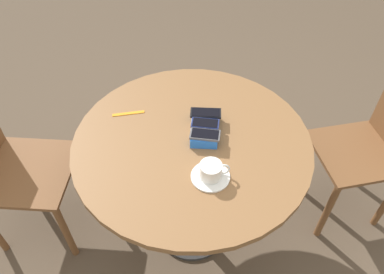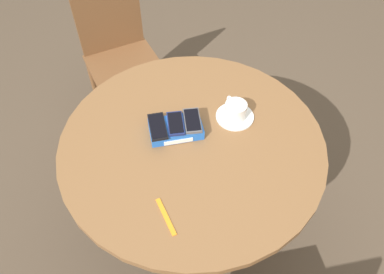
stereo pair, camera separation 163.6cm
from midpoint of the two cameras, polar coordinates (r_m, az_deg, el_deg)
The scene contains 11 objects.
ground_plane at distance 2.01m, azimuth 14.93°, elevation -29.96°, with size 8.00×8.00×0.00m, color brown.
round_table at distance 1.42m, azimuth 20.15°, elevation -23.35°, with size 1.05×1.05×0.75m.
phone_box at distance 1.35m, azimuth 23.35°, elevation -18.95°, with size 0.21×0.13×0.05m.
phone_black at distance 1.35m, azimuth 23.14°, elevation -15.75°, with size 0.07×0.14×0.01m.
phone_navy at distance 1.32m, azimuth 23.86°, elevation -18.41°, with size 0.06×0.12×0.01m.
phone_gray at distance 1.30m, azimuth 24.66°, elevation -21.05°, with size 0.07×0.13×0.01m.
saucer at distance 1.30m, azimuth 27.51°, elevation -29.25°, with size 0.16×0.16×0.01m, color white.
coffee_cup at distance 1.27m, azimuth 28.28°, elevation -28.70°, with size 0.09×0.12×0.07m.
lanyard_strap at distance 1.33m, azimuth 6.77°, elevation -15.99°, with size 0.15×0.02×0.00m, color orange.
chair_near_window at distance 1.61m, azimuth -17.49°, elevation -23.81°, with size 0.45×0.45×0.83m.
chair_far_side at distance 2.09m, azimuth 42.58°, elevation -15.39°, with size 0.50×0.50×0.84m.
Camera 1 is at (1.12, 0.12, 1.94)m, focal length 35.00 mm.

